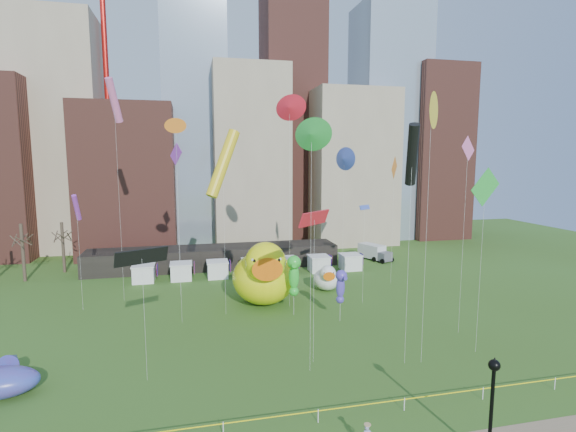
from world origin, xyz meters
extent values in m
plane|color=#385A1C|center=(0.00, 0.00, 0.00)|extent=(160.00, 160.00, 0.00)
cube|color=gray|center=(-30.00, 62.00, 21.00)|extent=(14.00, 12.00, 42.00)
cube|color=brown|center=(-18.00, 56.00, 13.00)|extent=(16.00, 14.00, 26.00)
cube|color=#8C9EB2|center=(-6.00, 64.00, 27.50)|extent=(12.00, 12.00, 55.00)
cube|color=gray|center=(4.00, 60.00, 17.00)|extent=(14.00, 14.00, 34.00)
cube|color=brown|center=(14.00, 66.00, 34.00)|extent=(12.00, 12.00, 68.00)
cube|color=gray|center=(24.00, 58.00, 15.00)|extent=(16.00, 14.00, 30.00)
cube|color=#8C9EB2|center=(34.00, 62.00, 24.00)|extent=(14.00, 12.00, 48.00)
cube|color=brown|center=(44.00, 60.00, 18.00)|extent=(12.00, 12.00, 36.00)
cylinder|color=red|center=(-22.00, 64.00, 38.00)|extent=(1.00, 1.00, 76.00)
cylinder|color=red|center=(30.00, 64.00, 38.00)|extent=(1.00, 1.00, 76.00)
cube|color=black|center=(-4.00, 42.00, 1.60)|extent=(38.00, 6.00, 3.20)
cube|color=white|center=(-14.00, 36.00, 1.10)|extent=(2.80, 2.80, 2.20)
cube|color=red|center=(-12.20, 36.00, 1.60)|extent=(0.08, 1.40, 1.60)
cube|color=white|center=(-9.00, 36.00, 1.10)|extent=(2.80, 2.80, 2.20)
cube|color=red|center=(-7.20, 36.00, 1.60)|extent=(0.08, 1.40, 1.60)
cube|color=white|center=(-4.00, 36.00, 1.10)|extent=(2.80, 2.80, 2.20)
cube|color=red|center=(-2.20, 36.00, 1.60)|extent=(0.08, 1.40, 1.60)
cube|color=white|center=(1.00, 36.00, 1.10)|extent=(2.80, 2.80, 2.20)
cube|color=red|center=(2.80, 36.00, 1.60)|extent=(0.08, 1.40, 1.60)
cube|color=white|center=(6.00, 36.00, 1.10)|extent=(2.80, 2.80, 2.20)
cube|color=red|center=(7.80, 36.00, 1.60)|extent=(0.08, 1.40, 1.60)
cube|color=white|center=(11.00, 36.00, 1.10)|extent=(2.80, 2.80, 2.20)
cube|color=red|center=(12.80, 36.00, 1.60)|extent=(0.08, 1.40, 1.60)
cube|color=white|center=(16.00, 36.00, 1.10)|extent=(2.80, 2.80, 2.20)
cube|color=red|center=(17.80, 36.00, 1.60)|extent=(0.08, 1.40, 1.60)
cylinder|color=#382B21|center=(-30.00, 40.00, 4.00)|extent=(0.44, 0.44, 8.00)
cylinder|color=#382B21|center=(-26.00, 44.00, 3.75)|extent=(0.44, 0.44, 7.50)
cylinder|color=white|center=(-6.00, 0.00, 0.45)|extent=(0.06, 0.06, 0.90)
cylinder|color=white|center=(0.00, 0.00, 0.45)|extent=(0.06, 0.06, 0.90)
cylinder|color=white|center=(6.00, 0.00, 0.45)|extent=(0.06, 0.06, 0.90)
cylinder|color=white|center=(12.00, 0.00, 0.45)|extent=(0.06, 0.06, 0.90)
cylinder|color=white|center=(18.00, 0.00, 0.45)|extent=(0.06, 0.06, 0.90)
cube|color=#FDEC0C|center=(0.00, 0.00, 0.80)|extent=(50.00, 0.02, 0.07)
ellipsoid|color=#EFF20C|center=(0.59, 23.81, 3.01)|extent=(8.06, 9.21, 6.03)
ellipsoid|color=#EFF20C|center=(0.89, 27.12, 2.86)|extent=(2.13, 1.73, 2.44)
sphere|color=#EFF20C|center=(0.34, 21.12, 5.44)|extent=(4.93, 4.93, 4.53)
cone|color=orange|center=(0.16, 19.20, 5.29)|extent=(2.67, 2.26, 2.49)
sphere|color=white|center=(-1.02, 20.00, 6.04)|extent=(0.82, 0.82, 0.82)
sphere|color=white|center=(1.46, 19.76, 6.04)|extent=(0.82, 0.82, 0.82)
sphere|color=black|center=(-1.06, 19.61, 6.04)|extent=(0.41, 0.41, 0.41)
sphere|color=black|center=(1.43, 19.38, 6.04)|extent=(0.41, 0.41, 0.41)
ellipsoid|color=white|center=(9.26, 26.99, 1.36)|extent=(3.89, 4.36, 2.72)
ellipsoid|color=white|center=(9.51, 28.47, 1.29)|extent=(1.01, 0.84, 1.10)
sphere|color=white|center=(9.06, 25.79, 2.46)|extent=(2.36, 2.36, 2.05)
cone|color=orange|center=(8.92, 24.93, 2.39)|extent=(1.26, 1.09, 1.13)
sphere|color=white|center=(8.41, 25.32, 2.73)|extent=(0.37, 0.37, 0.37)
sphere|color=white|center=(9.52, 25.14, 2.73)|extent=(0.37, 0.37, 0.37)
sphere|color=black|center=(8.38, 25.15, 2.73)|extent=(0.18, 0.18, 0.18)
sphere|color=black|center=(9.50, 24.97, 2.73)|extent=(0.18, 0.18, 0.18)
cylinder|color=silver|center=(3.04, 19.09, 2.14)|extent=(0.03, 0.03, 4.28)
ellipsoid|color=green|center=(3.04, 19.09, 4.28)|extent=(1.31, 1.16, 2.90)
sphere|color=green|center=(3.04, 18.94, 5.83)|extent=(1.76, 1.76, 1.48)
cone|color=green|center=(3.04, 18.28, 5.76)|extent=(0.71, 1.01, 0.52)
sphere|color=green|center=(3.04, 19.14, 2.61)|extent=(1.04, 1.04, 1.04)
cylinder|color=silver|center=(7.32, 16.34, 1.81)|extent=(0.03, 0.03, 3.61)
ellipsoid|color=#4F3DB8|center=(7.32, 16.34, 3.61)|extent=(1.02, 0.88, 2.33)
sphere|color=#4F3DB8|center=(7.32, 16.19, 4.86)|extent=(1.35, 1.35, 1.19)
cone|color=#4F3DB8|center=(7.32, 15.66, 4.80)|extent=(0.52, 0.80, 0.42)
sphere|color=#4F3DB8|center=(7.32, 16.39, 2.27)|extent=(0.83, 0.83, 0.83)
cone|color=#593694|center=(-21.22, 10.90, 1.39)|extent=(1.53, 1.74, 1.50)
cylinder|color=black|center=(8.23, -5.47, 2.73)|extent=(0.20, 0.20, 5.42)
sphere|color=black|center=(8.23, -5.47, 5.61)|extent=(0.63, 0.63, 0.63)
cone|color=black|center=(8.23, -5.47, 5.95)|extent=(0.23, 0.23, 0.28)
cube|color=silver|center=(22.05, 41.82, 1.39)|extent=(3.73, 4.98, 2.25)
cube|color=#595960|center=(23.17, 39.17, 0.94)|extent=(2.53, 2.29, 1.44)
cylinder|color=black|center=(21.64, 39.89, 0.40)|extent=(0.52, 0.83, 0.81)
cylinder|color=black|center=(23.71, 40.76, 0.40)|extent=(0.52, 0.83, 0.81)
cylinder|color=black|center=(20.45, 42.70, 0.40)|extent=(0.52, 0.83, 0.81)
cylinder|color=black|center=(22.52, 43.58, 0.40)|extent=(0.52, 0.83, 0.81)
cylinder|color=silver|center=(2.03, 8.09, 6.01)|extent=(0.02, 0.02, 12.03)
cube|color=red|center=(2.03, 8.09, 12.03)|extent=(3.18, 2.86, 1.15)
cylinder|color=silver|center=(17.45, 10.84, 8.83)|extent=(0.02, 0.02, 17.65)
cube|color=pink|center=(17.45, 10.84, 17.65)|extent=(2.05, 1.05, 2.28)
cylinder|color=silver|center=(9.30, 6.20, 8.50)|extent=(0.02, 0.02, 17.00)
cylinder|color=black|center=(9.30, 6.20, 17.00)|extent=(1.91, 2.95, 4.87)
cylinder|color=silver|center=(16.38, 6.76, 7.19)|extent=(0.02, 0.02, 14.39)
cube|color=green|center=(16.38, 6.76, 14.39)|extent=(3.17, 0.70, 3.24)
cylinder|color=silver|center=(-4.09, 20.91, 8.12)|extent=(0.02, 0.02, 16.23)
cylinder|color=yellow|center=(-4.09, 20.91, 16.23)|extent=(4.21, 3.27, 7.16)
cylinder|color=silver|center=(11.75, 20.98, 5.63)|extent=(0.02, 0.02, 11.26)
cube|color=blue|center=(11.75, 20.98, 11.26)|extent=(1.57, 1.09, 0.53)
cylinder|color=silver|center=(-8.69, 19.55, 9.95)|extent=(0.02, 0.02, 19.90)
cone|color=orange|center=(-8.69, 19.55, 19.90)|extent=(1.45, 0.58, 1.46)
cylinder|color=silver|center=(-19.52, 25.81, 5.75)|extent=(0.02, 0.02, 11.51)
cylinder|color=purple|center=(-19.52, 25.81, 11.51)|extent=(0.64, 1.76, 2.94)
cylinder|color=silver|center=(3.23, 21.90, 11.10)|extent=(0.02, 0.02, 22.21)
cone|color=red|center=(3.23, 21.90, 22.21)|extent=(1.98, 2.45, 2.81)
cylinder|color=silver|center=(-15.52, 28.31, 11.62)|extent=(0.02, 0.02, 23.23)
cylinder|color=pink|center=(-15.52, 28.31, 23.23)|extent=(1.64, 2.98, 4.88)
cylinder|color=silver|center=(-11.12, 8.01, 4.81)|extent=(0.02, 0.02, 9.61)
cube|color=black|center=(-11.12, 8.01, 9.61)|extent=(3.75, 2.17, 1.19)
cylinder|color=silver|center=(1.34, 6.67, 9.26)|extent=(0.02, 0.02, 18.51)
cone|color=green|center=(1.34, 6.67, 18.51)|extent=(1.54, 2.26, 2.46)
cylinder|color=silver|center=(10.72, 6.05, 10.20)|extent=(0.02, 0.02, 20.39)
cone|color=yellow|center=(10.72, 6.05, 20.39)|extent=(2.06, 2.39, 2.81)
cylinder|color=silver|center=(11.08, 26.09, 8.36)|extent=(0.02, 0.02, 16.73)
cone|color=blue|center=(11.08, 26.09, 16.73)|extent=(0.98, 2.86, 2.85)
cylinder|color=silver|center=(18.72, 27.90, 7.79)|extent=(0.02, 0.02, 15.58)
cube|color=orange|center=(18.72, 27.90, 15.58)|extent=(1.93, 2.30, 2.97)
cylinder|color=silver|center=(-8.97, 28.17, 8.64)|extent=(0.02, 0.02, 17.28)
cube|color=purple|center=(-8.97, 28.17, 17.28)|extent=(1.43, 2.29, 2.67)
camera|label=1|loc=(-7.59, -24.56, 16.67)|focal=27.00mm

